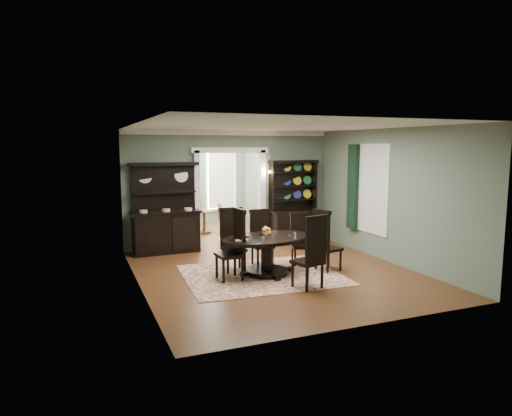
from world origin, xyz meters
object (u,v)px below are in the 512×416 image
(dining_table, at_px, (267,248))
(parlor_table, at_px, (204,218))
(sideboard, at_px, (166,221))
(welsh_dresser, at_px, (294,212))

(dining_table, distance_m, parlor_table, 4.81)
(sideboard, distance_m, welsh_dresser, 3.51)
(sideboard, bearing_deg, welsh_dresser, -1.82)
(dining_table, xyz_separation_m, sideboard, (-1.54, 2.71, 0.23))
(welsh_dresser, bearing_deg, parlor_table, 128.62)
(dining_table, height_order, parlor_table, dining_table)
(sideboard, bearing_deg, parlor_table, 51.41)
(dining_table, relative_size, sideboard, 0.98)
(dining_table, relative_size, parlor_table, 2.92)
(sideboard, height_order, welsh_dresser, welsh_dresser)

